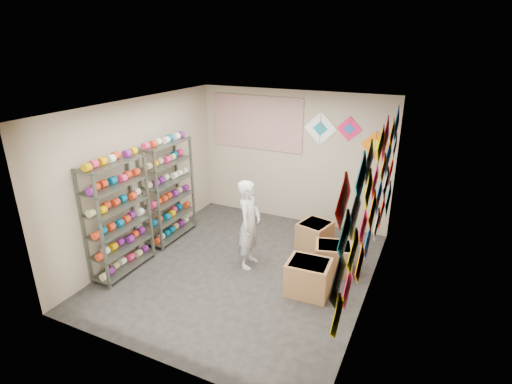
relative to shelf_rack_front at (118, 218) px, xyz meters
The scene contains 12 objects.
ground 2.19m from the shelf_rack_front, 25.53° to the left, with size 4.50×4.50×0.00m, color black.
room_walls 2.09m from the shelf_rack_front, 25.53° to the left, with size 4.50×4.50×4.50m.
shelf_rack_front is the anchor object (origin of this frame).
shelf_rack_back 1.30m from the shelf_rack_front, 90.00° to the left, with size 0.40×1.10×1.90m, color #4C5147.
string_spools 0.66m from the shelf_rack_front, 90.00° to the left, with size 0.12×2.36×0.12m.
kite_wall_display 3.92m from the shelf_rack_front, 13.41° to the left, with size 0.06×4.32×2.06m.
back_wall_kites 4.28m from the shelf_rack_front, 47.93° to the left, with size 1.65×0.02×0.81m.
poster 3.40m from the shelf_rack_front, 72.35° to the left, with size 2.00×0.01×1.10m, color #7C4DA8.
shopkeeper 2.09m from the shelf_rack_front, 29.67° to the left, with size 0.41×0.58×1.52m, color silver.
carton_a 3.12m from the shelf_rack_front, 13.22° to the left, with size 0.63×0.53×0.53m, color brown.
carton_b 3.53m from the shelf_rack_front, 24.51° to the left, with size 0.60×0.49×0.49m, color brown.
carton_c 3.43m from the shelf_rack_front, 38.63° to the left, with size 0.51×0.56×0.49m, color brown.
Camera 1 is at (2.66, -5.12, 3.62)m, focal length 28.00 mm.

